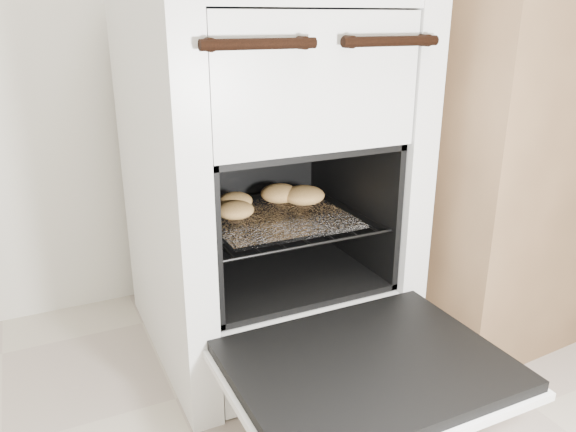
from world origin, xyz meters
name	(u,v)px	position (x,y,z in m)	size (l,w,h in m)	color
stove	(263,180)	(-0.06, 1.20, 0.41)	(0.54, 0.61, 0.83)	silver
oven_door	(368,369)	(-0.06, 0.74, 0.18)	(0.49, 0.38, 0.03)	black
oven_rack	(274,217)	(-0.06, 1.14, 0.34)	(0.40, 0.38, 0.01)	black
foil_sheet	(278,218)	(-0.06, 1.12, 0.34)	(0.31, 0.27, 0.01)	white
baked_rolls	(271,199)	(-0.04, 1.19, 0.37)	(0.30, 0.17, 0.04)	#DFAA59
counter	(529,121)	(0.74, 1.16, 0.49)	(0.99, 0.66, 0.99)	brown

